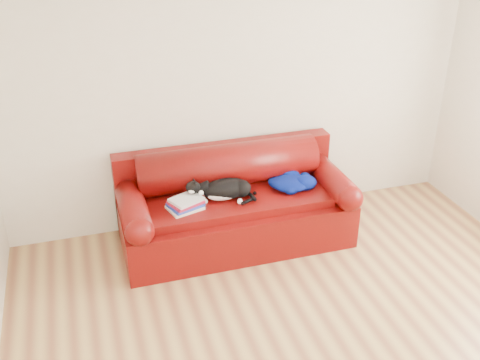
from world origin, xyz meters
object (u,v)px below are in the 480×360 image
at_px(sofa_base, 235,219).
at_px(cat, 225,190).
at_px(blanket, 292,182).
at_px(book_stack, 186,204).

relative_size(sofa_base, cat, 3.53).
bearing_deg(blanket, book_stack, -174.81).
xyz_separation_m(sofa_base, cat, (-0.10, -0.04, 0.35)).
distance_m(sofa_base, blanket, 0.63).
relative_size(sofa_base, blanket, 4.89).
bearing_deg(book_stack, sofa_base, 13.50).
height_order(sofa_base, cat, cat).
distance_m(book_stack, cat, 0.39).
bearing_deg(cat, blanket, 19.36).
distance_m(sofa_base, book_stack, 0.59).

